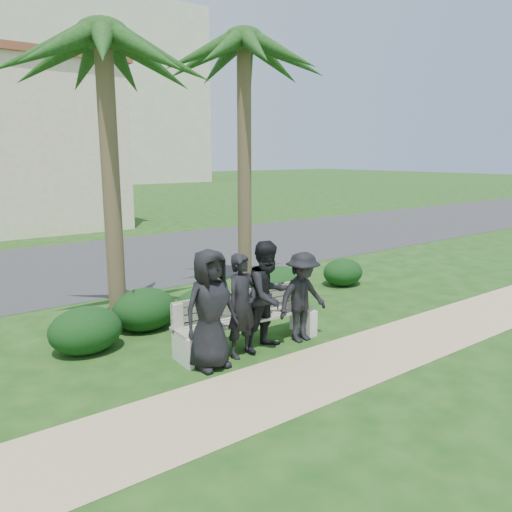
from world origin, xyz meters
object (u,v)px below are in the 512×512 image
(man_a, at_px, (210,309))
(man_d, at_px, (302,297))
(palm_left, at_px, (103,39))
(park_bench, at_px, (247,323))
(palm_right, at_px, (244,44))
(man_b, at_px, (242,306))
(man_c, at_px, (268,295))

(man_a, distance_m, man_d, 1.89)
(man_a, relative_size, palm_left, 0.30)
(park_bench, relative_size, palm_right, 0.40)
(man_d, height_order, palm_left, palm_left)
(man_b, relative_size, palm_right, 0.26)
(man_b, height_order, man_d, man_b)
(man_c, height_order, man_d, man_c)
(palm_left, bearing_deg, palm_right, 11.23)
(man_b, relative_size, man_c, 0.92)
(man_a, relative_size, palm_right, 0.28)
(park_bench, distance_m, man_b, 0.61)
(man_a, distance_m, palm_right, 6.40)
(man_a, relative_size, man_b, 1.10)
(man_a, bearing_deg, palm_right, 44.16)
(man_d, bearing_deg, park_bench, 157.34)
(man_b, bearing_deg, man_d, -14.20)
(man_d, bearing_deg, palm_right, 71.07)
(park_bench, xyz_separation_m, man_c, (0.22, -0.29, 0.52))
(man_a, height_order, palm_left, palm_left)
(man_b, bearing_deg, palm_right, 43.43)
(man_a, height_order, man_d, man_a)
(man_a, relative_size, man_d, 1.17)
(man_c, xyz_separation_m, man_d, (0.70, -0.09, -0.13))
(palm_left, xyz_separation_m, palm_right, (3.43, 0.68, 0.45))
(palm_left, bearing_deg, man_d, -47.03)
(park_bench, height_order, palm_left, palm_left)
(palm_left, distance_m, palm_right, 3.52)
(park_bench, height_order, palm_right, palm_right)
(man_a, height_order, palm_right, palm_right)
(man_b, bearing_deg, palm_left, 104.47)
(palm_right, bearing_deg, park_bench, -125.03)
(man_a, xyz_separation_m, man_b, (0.66, 0.08, -0.08))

